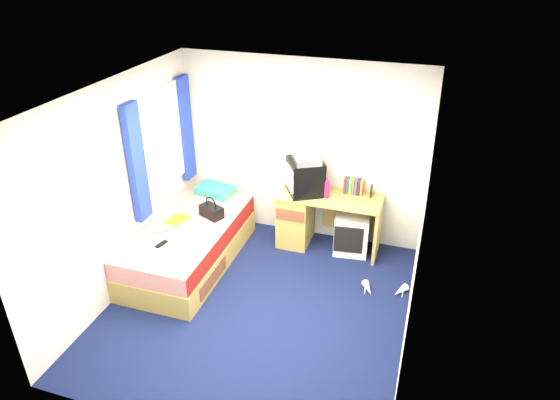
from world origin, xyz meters
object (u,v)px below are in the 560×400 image
(desk, at_px, (309,216))
(vcr, at_px, (306,157))
(pillow, at_px, (216,190))
(white_heels, at_px, (384,290))
(crt_tv, at_px, (305,176))
(colour_swatch_fan, at_px, (175,247))
(bed, at_px, (189,244))
(pink_water_bottle, at_px, (326,189))
(storage_cube, at_px, (351,233))
(remote_control, at_px, (161,244))
(handbag, at_px, (212,211))
(picture_frame, at_px, (371,191))
(aerosol_can, at_px, (320,188))
(towel, at_px, (204,232))
(water_bottle, at_px, (163,229))
(magazine, at_px, (178,219))

(desk, distance_m, vcr, 0.83)
(pillow, xyz_separation_m, white_heels, (2.43, -0.73, -0.55))
(crt_tv, xyz_separation_m, colour_swatch_fan, (-1.14, -1.38, -0.42))
(bed, bearing_deg, vcr, 36.38)
(bed, distance_m, pink_water_bottle, 1.84)
(storage_cube, distance_m, colour_swatch_fan, 2.27)
(vcr, distance_m, remote_control, 2.02)
(handbag, relative_size, remote_control, 2.11)
(pillow, xyz_separation_m, crt_tv, (1.24, 0.03, 0.38))
(desk, bearing_deg, picture_frame, 11.64)
(pillow, xyz_separation_m, storage_cube, (1.89, 0.02, -0.33))
(aerosol_can, distance_m, towel, 1.56)
(pillow, bearing_deg, crt_tv, 1.42)
(handbag, relative_size, white_heels, 0.62)
(bed, distance_m, remote_control, 0.56)
(aerosol_can, distance_m, remote_control, 2.06)
(pink_water_bottle, distance_m, water_bottle, 2.05)
(crt_tv, bearing_deg, handbag, -89.38)
(white_heels, bearing_deg, vcr, 146.90)
(white_heels, bearing_deg, picture_frame, 111.20)
(handbag, distance_m, colour_swatch_fan, 0.78)
(desk, height_order, handbag, handbag)
(magazine, bearing_deg, pink_water_bottle, 24.03)
(pillow, bearing_deg, handbag, -70.02)
(handbag, bearing_deg, picture_frame, 46.74)
(aerosol_can, relative_size, handbag, 0.57)
(crt_tv, relative_size, handbag, 1.75)
(towel, bearing_deg, picture_frame, 34.31)
(bed, distance_m, picture_frame, 2.37)
(vcr, height_order, colour_swatch_fan, vcr)
(vcr, bearing_deg, remote_control, -71.61)
(magazine, bearing_deg, aerosol_can, 26.90)
(storage_cube, height_order, remote_control, remote_control)
(aerosol_can, xyz_separation_m, towel, (-1.14, -1.04, -0.25))
(storage_cube, xyz_separation_m, towel, (-1.58, -1.04, 0.33))
(crt_tv, distance_m, handbag, 1.25)
(white_heels, bearing_deg, storage_cube, 125.38)
(desk, distance_m, picture_frame, 0.88)
(desk, distance_m, remote_control, 1.95)
(picture_frame, relative_size, handbag, 0.41)
(magazine, distance_m, remote_control, 0.57)
(water_bottle, bearing_deg, desk, 36.46)
(desk, distance_m, pink_water_bottle, 0.52)
(white_heels, bearing_deg, bed, -176.69)
(towel, relative_size, colour_swatch_fan, 1.42)
(storage_cube, height_order, magazine, magazine)
(vcr, relative_size, remote_control, 2.73)
(handbag, bearing_deg, bed, -99.59)
(handbag, xyz_separation_m, water_bottle, (-0.40, -0.50, -0.05))
(bed, height_order, aerosol_can, aerosol_can)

